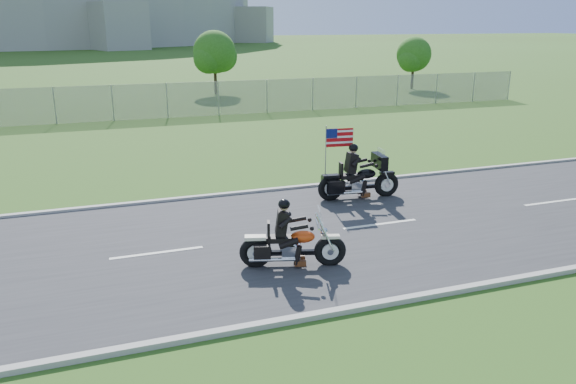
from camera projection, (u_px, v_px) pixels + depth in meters
name	position (u px, v px, depth m)	size (l,w,h in m)	color
ground	(238.00, 244.00, 14.08)	(420.00, 420.00, 0.00)	#2F4816
road	(238.00, 243.00, 14.07)	(120.00, 8.00, 0.04)	#28282B
curb_north	(206.00, 197.00, 17.72)	(120.00, 0.18, 0.12)	#9E9B93
curb_south	(293.00, 320.00, 10.41)	(120.00, 0.18, 0.12)	#9E9B93
fence	(55.00, 106.00, 30.25)	(60.00, 0.03, 2.00)	gray
tree_fence_near	(215.00, 54.00, 42.23)	(3.52, 3.28, 4.75)	#382316
tree_fence_far	(414.00, 56.00, 45.59)	(3.08, 2.87, 4.20)	#382316
motorcycle_lead	(291.00, 246.00, 12.61)	(2.37, 1.04, 1.63)	black
motorcycle_follow	(359.00, 180.00, 17.48)	(2.66, 0.93, 2.22)	black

